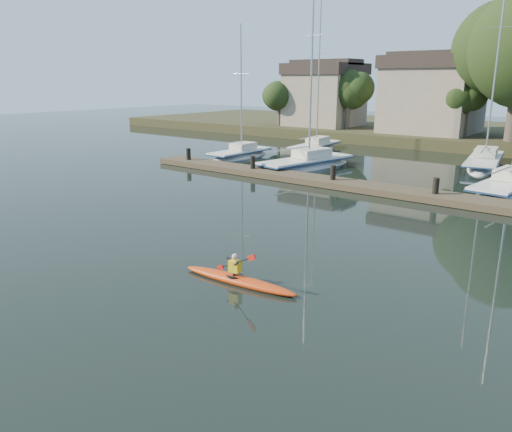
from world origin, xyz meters
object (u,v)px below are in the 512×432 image
Objects in this scene: dock at (380,189)px; sailboat_0 at (240,160)px; kayak at (238,278)px; sailboat_1 at (306,171)px; sailboat_5 at (315,152)px; sailboat_6 at (483,168)px; sailboat_3 at (507,196)px.

dock is 15.17m from sailboat_0.
sailboat_0 is at bearing 125.02° from kayak.
dock is 3.01× the size of sailboat_0.
sailboat_1 reaches higher than sailboat_0.
kayak is 30.23m from sailboat_5.
sailboat_5 is at bearing 133.81° from dock.
sailboat_1 reaches higher than kayak.
sailboat_6 is at bearing 25.73° from sailboat_0.
sailboat_3 is 0.84× the size of sailboat_6.
sailboat_1 is 13.01m from sailboat_3.
sailboat_5 is at bearing 172.75° from sailboat_6.
sailboat_3 is (3.45, 19.04, -0.36)m from kayak.
kayak is at bearing -50.08° from sailboat_0.
sailboat_5 is at bearing 161.36° from sailboat_3.
sailboat_1 is 1.13× the size of sailboat_3.
sailboat_1 reaches higher than sailboat_5.
sailboat_5 is 13.92m from sailboat_6.
sailboat_6 reaches higher than sailboat_3.
sailboat_6 is at bearing 52.62° from sailboat_1.
sailboat_1 is (-9.55, 18.66, -0.37)m from kayak.
sailboat_1 is 1.09× the size of sailboat_5.
dock is 2.23× the size of sailboat_1.
kayak is 27.40m from sailboat_6.
sailboat_5 is (-11.86, 12.36, -0.38)m from dock.
sailboat_3 is (19.80, -0.44, -0.02)m from sailboat_0.
sailboat_0 is at bearing -163.72° from sailboat_6.
sailboat_5 is (-4.34, 8.18, 0.03)m from sailboat_1.
sailboat_1 is (-7.52, 4.18, -0.41)m from dock.
sailboat_6 is (9.57, 8.73, 0.02)m from sailboat_1.
dock is 2.44× the size of sailboat_5.
sailboat_1 reaches higher than dock.
kayak is 20.97m from sailboat_1.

